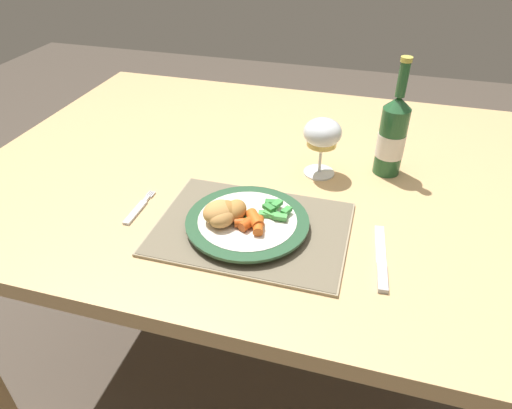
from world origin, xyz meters
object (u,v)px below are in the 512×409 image
at_px(fork, 138,210).
at_px(bottle, 392,136).
at_px(wine_glass, 323,134).
at_px(dining_table, 261,193).
at_px(dinner_plate, 247,223).
at_px(table_knife, 381,263).

distance_m(fork, bottle, 0.58).
distance_m(fork, wine_glass, 0.44).
height_order(fork, wine_glass, wine_glass).
relative_size(fork, bottle, 0.45).
height_order(dining_table, wine_glass, wine_glass).
height_order(dinner_plate, table_knife, dinner_plate).
xyz_separation_m(wine_glass, bottle, (0.15, 0.05, -0.00)).
xyz_separation_m(fork, wine_glass, (0.34, 0.26, 0.10)).
height_order(dining_table, fork, fork).
xyz_separation_m(dining_table, bottle, (0.29, 0.05, 0.18)).
height_order(fork, table_knife, table_knife).
distance_m(table_knife, bottle, 0.34).
bearing_deg(bottle, table_knife, -88.47).
relative_size(dinner_plate, bottle, 0.89).
relative_size(fork, table_knife, 0.67).
bearing_deg(fork, dining_table, 52.00).
bearing_deg(wine_glass, fork, -142.72).
distance_m(dining_table, fork, 0.33).
height_order(dining_table, table_knife, table_knife).
distance_m(dining_table, wine_glass, 0.23).
xyz_separation_m(fork, bottle, (0.49, 0.30, 0.09)).
bearing_deg(dinner_plate, table_knife, -6.45).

